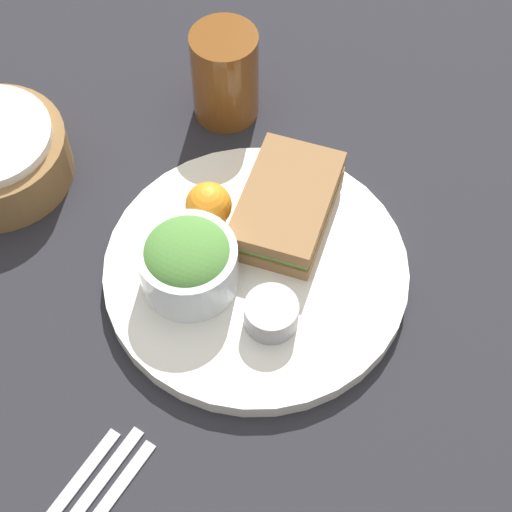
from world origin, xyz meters
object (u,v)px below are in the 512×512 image
at_px(dressing_cup, 271,314).
at_px(drink_glass, 225,75).
at_px(plate, 256,271).
at_px(salad_bowl, 188,262).
at_px(sandwich, 289,206).
at_px(spoon, 61,503).

xyz_separation_m(dressing_cup, drink_glass, (0.25, 0.19, 0.02)).
relative_size(plate, salad_bowl, 3.17).
relative_size(dressing_cup, drink_glass, 0.47).
distance_m(dressing_cup, drink_glass, 0.31).
height_order(sandwich, dressing_cup, sandwich).
bearing_deg(spoon, plate, 176.64).
bearing_deg(spoon, dressing_cup, 165.54).
distance_m(salad_bowl, drink_glass, 0.26).
xyz_separation_m(plate, sandwich, (0.07, -0.00, 0.03)).
distance_m(plate, salad_bowl, 0.09).
xyz_separation_m(sandwich, salad_bowl, (-0.12, 0.06, 0.02)).
relative_size(dressing_cup, spoon, 0.33).
height_order(salad_bowl, dressing_cup, salad_bowl).
relative_size(plate, sandwich, 2.04).
bearing_deg(plate, dressing_cup, -139.89).
bearing_deg(salad_bowl, drink_glass, 19.83).
distance_m(plate, drink_glass, 0.25).
xyz_separation_m(plate, dressing_cup, (-0.05, -0.04, 0.03)).
distance_m(sandwich, spoon, 0.38).
height_order(sandwich, spoon, sandwich).
bearing_deg(plate, sandwich, -2.18).
relative_size(sandwich, spoon, 0.96).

